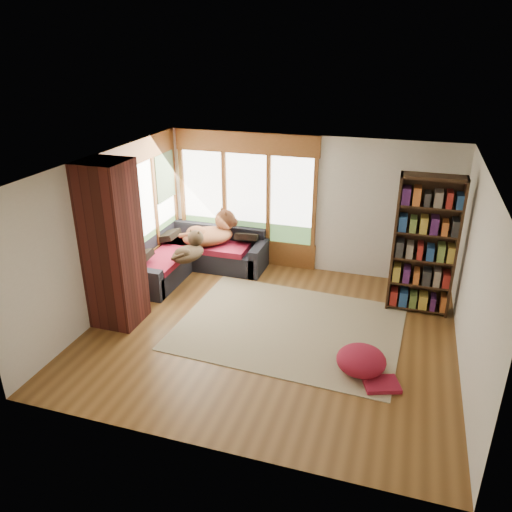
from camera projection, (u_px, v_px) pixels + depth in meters
The scene contains 17 objects.
floor at pixel (270, 332), 7.73m from camera, with size 5.50×5.50×0.00m, color brown.
ceiling at pixel (272, 167), 6.68m from camera, with size 5.50×5.50×0.00m, color white.
wall_back at pixel (307, 205), 9.39m from camera, with size 5.50×0.04×2.60m, color silver.
wall_front at pixel (203, 350), 5.02m from camera, with size 5.50×0.04×2.60m, color silver.
wall_left at pixel (105, 235), 7.96m from camera, with size 0.04×5.00×2.60m, color silver.
wall_right at pixel (475, 281), 6.45m from camera, with size 0.04×5.00×2.60m, color silver.
windows_back at pixel (246, 197), 9.67m from camera, with size 2.82×0.10×1.90m.
windows_left at pixel (144, 210), 8.98m from camera, with size 0.10×2.62×1.90m.
roller_blind at pixel (165, 177), 9.53m from camera, with size 0.03×0.72×0.90m, color #5F7954.
brick_chimney at pixel (112, 245), 7.55m from camera, with size 0.70×0.70×2.60m, color #471914.
sectional_sofa at pixel (197, 257), 9.62m from camera, with size 2.20×2.20×0.80m.
area_rug at pixel (289, 327), 7.86m from camera, with size 3.40×2.60×0.01m, color beige.
bookshelf at pixel (424, 246), 7.92m from camera, with size 0.98×0.33×2.30m.
pouf at pixel (361, 360), 6.74m from camera, with size 0.67×0.67×0.36m, color maroon.
dog_tan at pixel (212, 228), 9.60m from camera, with size 1.17×1.12×0.58m.
dog_brindle at pixel (190, 246), 8.96m from camera, with size 0.59×0.83×0.42m.
throw_pillows at pixel (201, 234), 9.46m from camera, with size 1.98×1.68×0.45m.
Camera 1 is at (1.76, -6.37, 4.18)m, focal length 35.00 mm.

